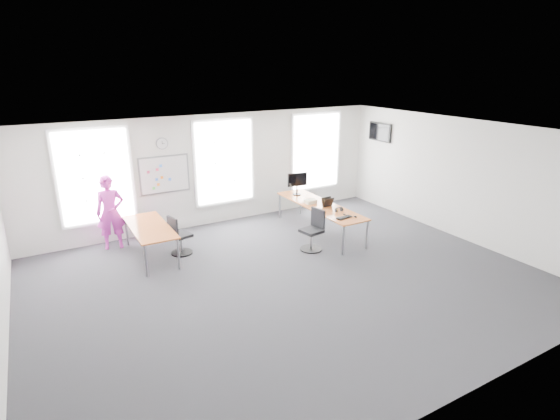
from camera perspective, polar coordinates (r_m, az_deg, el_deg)
floor at (r=9.12m, az=1.19°, el=-9.14°), size 10.00×10.00×0.00m
ceiling at (r=8.17m, az=1.33°, el=9.82°), size 10.00×10.00×0.00m
wall_back at (r=12.01m, az=-8.64°, el=5.16°), size 10.00×0.00×10.00m
wall_front at (r=5.78m, az=22.51°, el=-11.33°), size 10.00×0.00×10.00m
wall_right at (r=11.81m, az=22.61°, el=3.70°), size 0.00×10.00×10.00m
window_left at (r=11.24m, az=-23.02°, el=4.02°), size 1.60×0.06×2.20m
window_mid at (r=12.04m, az=-7.29°, el=6.24°), size 1.60×0.06×2.20m
window_right at (r=13.45m, az=4.67°, el=7.62°), size 1.60×0.06×2.20m
desk_right at (r=11.42m, az=5.21°, el=0.45°), size 0.82×3.09×0.75m
desk_left at (r=10.34m, az=-16.66°, el=-2.38°), size 0.82×2.04×0.74m
chair_right at (r=10.43m, az=4.36°, el=-2.89°), size 0.53×0.53×1.00m
chair_left at (r=10.41m, az=-13.08°, el=-3.51°), size 0.52×0.52×0.94m
person at (r=11.10m, az=-21.26°, el=-0.31°), size 0.71×0.53×1.78m
whiteboard at (r=11.57m, az=-14.84°, el=4.49°), size 1.20×0.03×0.90m
wall_clock at (r=11.41m, az=-15.17°, el=8.39°), size 0.30×0.04×0.30m
tv at (r=13.61m, az=12.93°, el=9.92°), size 0.06×0.90×0.55m
keyboard at (r=10.50m, az=8.36°, el=-0.98°), size 0.44×0.22×0.02m
mouse at (r=10.58m, az=9.82°, el=-0.86°), size 0.08×0.11×0.04m
lens_cap at (r=10.74m, az=8.38°, el=-0.56°), size 0.08×0.08×0.01m
headphones at (r=10.90m, az=7.67°, el=0.04°), size 0.20×0.11×0.12m
laptop_sleeve at (r=11.23m, az=6.22°, el=1.01°), size 0.31×0.18×0.25m
paper_stack at (r=11.50m, az=4.01°, el=1.12°), size 0.30×0.23×0.10m
monitor at (r=12.14m, az=2.28°, el=3.71°), size 0.57×0.23×0.63m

